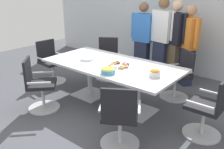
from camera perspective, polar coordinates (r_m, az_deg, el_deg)
name	(u,v)px	position (r m, az deg, el deg)	size (l,w,h in m)	color
ground_plane	(112,103)	(4.56, 0.00, -6.55)	(10.00, 10.00, 0.01)	#4C4F56
back_wall	(176,13)	(6.15, 14.64, 13.61)	(8.00, 0.10, 2.80)	silver
conference_table	(112,71)	(4.31, 0.00, 0.93)	(2.40, 1.20, 0.75)	silver
office_chair_0	(178,77)	(4.77, 15.12, -0.63)	(0.76, 0.76, 0.91)	silver
office_chair_1	(108,61)	(5.61, -1.04, 3.24)	(0.75, 0.75, 0.91)	silver
office_chair_2	(51,64)	(5.54, -13.99, 2.41)	(0.58, 0.58, 0.91)	silver
office_chair_3	(39,87)	(4.36, -16.62, -2.83)	(0.76, 0.76, 0.91)	silver
office_chair_4	(120,120)	(3.23, 1.81, -10.46)	(0.74, 0.74, 0.91)	silver
office_chair_5	(208,111)	(3.69, 21.51, -7.82)	(0.54, 0.54, 0.91)	silver
person_standing_0	(142,38)	(5.78, 7.10, 8.35)	(0.61, 0.24, 1.67)	#232842
person_standing_1	(162,38)	(5.58, 11.47, 8.37)	(0.61, 0.29, 1.79)	#232842
person_standing_2	(175,40)	(5.48, 14.39, 7.71)	(0.59, 0.39, 1.75)	brown
person_standing_3	(188,45)	(5.35, 17.20, 6.61)	(0.54, 0.44, 1.68)	#232842
snack_bowl_chips_orange	(155,73)	(3.72, 9.94, 0.37)	(0.17, 0.17, 0.12)	white
snack_bowl_chips_yellow	(108,70)	(3.80, -0.93, 0.95)	(0.23, 0.23, 0.10)	#4C9EC6
donut_platter	(119,65)	(4.13, 1.68, 2.16)	(0.36, 0.36, 0.04)	white
plate_stack	(87,59)	(4.50, -5.89, 3.62)	(0.23, 0.23, 0.04)	white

